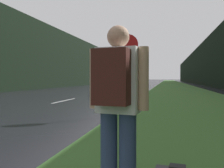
{
  "coord_description": "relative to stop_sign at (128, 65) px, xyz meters",
  "views": [
    {
      "loc": [
        5.64,
        1.14,
        1.26
      ],
      "look_at": [
        2.3,
        15.49,
        0.91
      ],
      "focal_mm": 38.0,
      "sensor_mm": 36.0,
      "label": 1
    }
  ],
  "objects": [
    {
      "name": "grass_verge",
      "position": [
        2.53,
        30.96,
        -1.69
      ],
      "size": [
        6.0,
        240.0,
        0.02
      ],
      "primitive_type": "cube",
      "color": "#386028",
      "rests_on": "ground_plane"
    },
    {
      "name": "lane_stripe_c",
      "position": [
        -4.35,
        4.48,
        -1.7
      ],
      "size": [
        0.12,
        3.0,
        0.01
      ],
      "primitive_type": "cube",
      "color": "silver",
      "rests_on": "ground_plane"
    },
    {
      "name": "lane_stripe_d",
      "position": [
        -4.35,
        11.48,
        -1.7
      ],
      "size": [
        0.12,
        3.0,
        0.01
      ],
      "primitive_type": "cube",
      "color": "silver",
      "rests_on": "ground_plane"
    },
    {
      "name": "lane_stripe_e",
      "position": [
        -4.35,
        18.48,
        -1.7
      ],
      "size": [
        0.12,
        3.0,
        0.01
      ],
      "primitive_type": "cube",
      "color": "silver",
      "rests_on": "ground_plane"
    },
    {
      "name": "treeline_far_side",
      "position": [
        -14.23,
        40.96,
        2.33
      ],
      "size": [
        2.0,
        140.0,
        8.06
      ],
      "primitive_type": "cube",
      "color": "black",
      "rests_on": "ground_plane"
    },
    {
      "name": "treeline_near_side",
      "position": [
        8.53,
        40.96,
        2.24
      ],
      "size": [
        2.0,
        140.0,
        7.88
      ],
      "primitive_type": "cube",
      "color": "black",
      "rests_on": "ground_plane"
    },
    {
      "name": "stop_sign",
      "position": [
        0.0,
        0.0,
        0.0
      ],
      "size": [
        0.7,
        0.07,
        2.74
      ],
      "color": "slate",
      "rests_on": "ground_plane"
    },
    {
      "name": "hitchhiker_with_backpack",
      "position": [
        0.8,
        -5.58,
        -0.67
      ],
      "size": [
        0.62,
        0.46,
        1.79
      ],
      "rotation": [
        0.0,
        0.0,
        -0.11
      ],
      "color": "navy",
      "rests_on": "ground_plane"
    },
    {
      "name": "car_passing_near",
      "position": [
        -2.41,
        10.35,
        -1.03
      ],
      "size": [
        1.94,
        4.33,
        1.32
      ],
      "rotation": [
        0.0,
        0.0,
        3.14
      ],
      "color": "black",
      "rests_on": "ground_plane"
    },
    {
      "name": "car_passing_far",
      "position": [
        -2.41,
        26.49,
        -0.98
      ],
      "size": [
        1.96,
        4.36,
        1.41
      ],
      "rotation": [
        0.0,
        0.0,
        3.14
      ],
      "color": "black",
      "rests_on": "ground_plane"
    }
  ]
}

